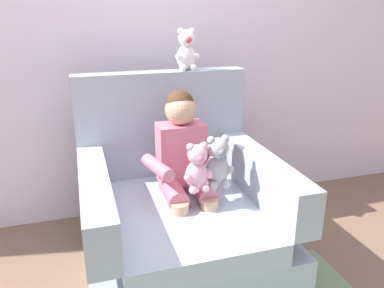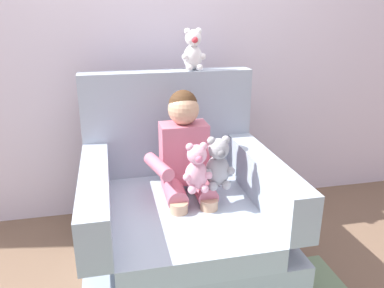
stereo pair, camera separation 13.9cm
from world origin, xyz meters
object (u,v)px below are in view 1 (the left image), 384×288
object	(u,v)px
plush_white_on_backrest	(187,51)
plush_grey	(218,163)
seated_child	(184,159)
plush_pink	(197,168)
armchair	(179,213)

from	to	relation	value
plush_white_on_backrest	plush_grey	bearing A→B (deg)	-103.86
seated_child	plush_grey	world-z (taller)	seated_child
plush_pink	plush_white_on_backrest	bearing A→B (deg)	91.98
plush_pink	plush_white_on_backrest	size ratio (longest dim) A/B	1.05
plush_grey	plush_pink	bearing A→B (deg)	-162.79
seated_child	plush_pink	size ratio (longest dim) A/B	3.21
seated_child	plush_grey	size ratio (longest dim) A/B	2.97
plush_grey	armchair	bearing A→B (deg)	154.63
seated_child	plush_white_on_backrest	size ratio (longest dim) A/B	3.37
armchair	plush_white_on_backrest	world-z (taller)	plush_white_on_backrest
plush_pink	plush_grey	bearing A→B (deg)	20.77
plush_grey	plush_pink	xyz separation A→B (m)	(-0.12, -0.02, -0.01)
plush_grey	plush_white_on_backrest	size ratio (longest dim) A/B	1.13
armchair	plush_white_on_backrest	xyz separation A→B (m)	(0.16, 0.38, 0.85)
seated_child	plush_grey	xyz separation A→B (m)	(0.13, -0.16, 0.03)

